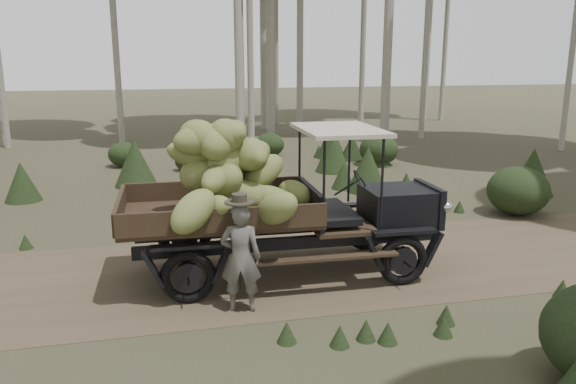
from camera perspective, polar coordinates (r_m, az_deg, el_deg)
The scene contains 5 objects.
ground at distance 10.06m, azimuth -3.43°, elevation -8.05°, with size 120.00×120.00×0.00m, color #473D2B.
dirt_track at distance 10.06m, azimuth -3.43°, elevation -8.03°, with size 70.00×4.00×0.01m, color brown.
banana_truck at distance 9.38m, azimuth -3.27°, elevation 0.78°, with size 5.62×2.69×2.85m.
farmer at distance 8.32m, azimuth -4.83°, elevation -6.54°, with size 0.68×0.53×1.80m.
undergrowth at distance 12.87m, azimuth 3.65°, elevation -0.65°, with size 23.42×22.14×1.39m.
Camera 1 is at (-1.55, -9.23, 3.70)m, focal length 35.00 mm.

